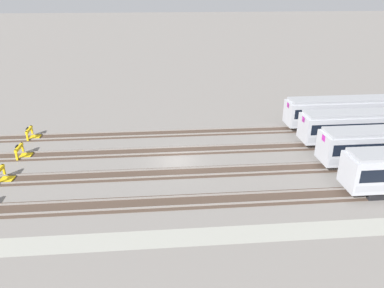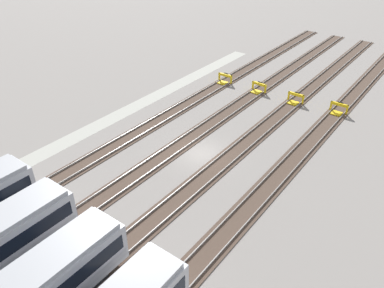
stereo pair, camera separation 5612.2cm
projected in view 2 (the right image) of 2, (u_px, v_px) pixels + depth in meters
ground_plane at (201, 154)px, 35.42m from camera, size 400.00×400.00×0.00m
service_walkway at (115, 117)px, 41.49m from camera, size 54.00×2.00×0.01m
rail_track_nearest at (144, 129)px, 39.19m from camera, size 90.00×2.24×0.21m
rail_track_near_inner at (181, 145)px, 36.66m from camera, size 90.00×2.24×0.21m
rail_track_middle at (223, 162)px, 34.13m from camera, size 90.00×2.24×0.21m
rail_track_far_inner at (272, 183)px, 31.60m from camera, size 90.00×2.24×0.21m
bumper_stop_nearest_track at (224, 79)px, 49.20m from camera, size 1.37×2.01×1.22m
bumper_stop_near_inner_track at (258, 88)px, 46.79m from camera, size 1.37×2.01×1.22m
bumper_stop_middle_track at (295, 99)px, 44.19m from camera, size 1.34×2.00×1.22m
bumper_stop_far_inner_track at (338, 109)px, 42.00m from camera, size 1.35×2.00×1.22m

